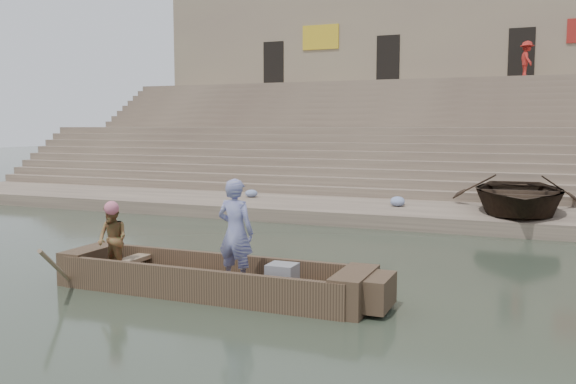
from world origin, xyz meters
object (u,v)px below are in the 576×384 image
Objects in this scene: standing_man at (235,232)px; rowing_man at (112,239)px; main_rowboat at (211,286)px; beached_rowboat at (518,193)px; television at (282,276)px; pedestrian at (527,60)px.

rowing_man is (-2.44, -0.08, -0.27)m from standing_man.
main_rowboat is 2.05m from rowing_man.
rowing_man is at bearing 6.46° from standing_man.
standing_man reaches higher than beached_rowboat.
beached_rowboat reaches higher than rowing_man.
rowing_man is 2.69× the size of television.
pedestrian is at bearing 86.31° from beached_rowboat.
rowing_man is 11.72m from beached_rowboat.
main_rowboat is 1.14m from standing_man.
standing_man is at bearing 154.00° from pedestrian.
pedestrian reaches higher than main_rowboat.
main_rowboat is at bearing 152.74° from pedestrian.
beached_rowboat is (3.31, 9.54, 0.52)m from television.
beached_rowboat is at bearing 70.87° from television.
main_rowboat is 25.14m from pedestrian.
pedestrian is (3.08, 24.01, 5.69)m from television.
beached_rowboat is at bearing 64.14° from main_rowboat.
main_rowboat is 4.04× the size of rowing_man.
television is at bearing 155.80° from pedestrian.
standing_man reaches higher than rowing_man.
pedestrian is (3.86, 24.11, 5.00)m from standing_man.
rowing_man is at bearing 148.50° from pedestrian.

